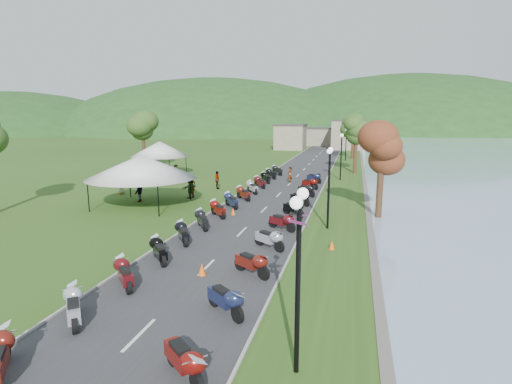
# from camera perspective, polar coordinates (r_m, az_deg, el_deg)

# --- Properties ---
(road) EXTENTS (7.00, 120.00, 0.02)m
(road) POSITION_cam_1_polar(r_m,az_deg,el_deg) (47.44, 5.98, 2.32)
(road) COLOR #343437
(road) RESTS_ON ground
(hills_backdrop) EXTENTS (360.00, 120.00, 76.00)m
(hills_backdrop) POSITION_cam_1_polar(r_m,az_deg,el_deg) (206.70, 12.31, 8.60)
(hills_backdrop) COLOR #285621
(hills_backdrop) RESTS_ON ground
(far_building) EXTENTS (18.00, 16.00, 5.00)m
(far_building) POSITION_cam_1_polar(r_m,az_deg,el_deg) (91.98, 8.75, 7.88)
(far_building) COLOR gray
(far_building) RESTS_ON ground
(moto_row_left) EXTENTS (2.60, 47.22, 1.10)m
(moto_row_left) POSITION_cam_1_polar(r_m,az_deg,el_deg) (26.53, -6.39, -3.21)
(moto_row_left) COLOR #331411
(moto_row_left) RESTS_ON ground
(moto_row_right) EXTENTS (2.60, 35.45, 1.10)m
(moto_row_right) POSITION_cam_1_polar(r_m,az_deg,el_deg) (26.46, 4.56, -3.22)
(moto_row_right) COLOR #331411
(moto_row_right) RESTS_ON ground
(streetlamp_near) EXTENTS (1.40, 1.40, 5.00)m
(streetlamp_near) POSITION_cam_1_polar(r_m,az_deg,el_deg) (10.87, 6.00, -13.34)
(streetlamp_near) COLOR black
(streetlamp_near) RESTS_ON ground
(vendor_tent_main) EXTENTS (5.63, 5.63, 4.00)m
(vendor_tent_main) POSITION_cam_1_polar(r_m,az_deg,el_deg) (32.29, -15.97, 1.57)
(vendor_tent_main) COLOR silver
(vendor_tent_main) RESTS_ON ground
(vendor_tent_side) EXTENTS (4.61, 4.61, 4.00)m
(vendor_tent_side) POSITION_cam_1_polar(r_m,az_deg,el_deg) (49.28, -13.54, 4.73)
(vendor_tent_side) COLOR silver
(vendor_tent_side) RESTS_ON ground
(tree_lakeside) EXTENTS (2.65, 2.65, 7.37)m
(tree_lakeside) POSITION_cam_1_polar(r_m,az_deg,el_deg) (28.53, 17.45, 3.75)
(tree_lakeside) COLOR #3D6323
(tree_lakeside) RESTS_ON ground
(pedestrian_a) EXTENTS (0.79, 0.76, 1.76)m
(pedestrian_a) POSITION_cam_1_polar(r_m,az_deg,el_deg) (35.51, -9.12, -0.62)
(pedestrian_a) COLOR slate
(pedestrian_a) RESTS_ON ground
(pedestrian_b) EXTENTS (1.02, 0.67, 1.95)m
(pedestrian_b) POSITION_cam_1_polar(r_m,az_deg,el_deg) (43.09, -11.33, 1.30)
(pedestrian_b) COLOR slate
(pedestrian_b) RESTS_ON ground
(pedestrian_c) EXTENTS (0.66, 1.30, 1.93)m
(pedestrian_c) POSITION_cam_1_polar(r_m,az_deg,el_deg) (34.35, -16.35, -1.31)
(pedestrian_c) COLOR slate
(pedestrian_c) RESTS_ON ground
(traffic_cone_near) EXTENTS (0.36, 0.36, 0.55)m
(traffic_cone_near) POSITION_cam_1_polar(r_m,az_deg,el_deg) (18.08, -7.73, -10.91)
(traffic_cone_near) COLOR #F2590C
(traffic_cone_near) RESTS_ON ground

